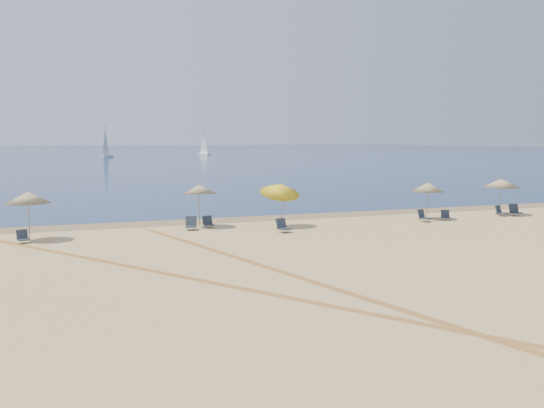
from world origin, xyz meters
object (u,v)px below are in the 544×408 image
(chair_9, at_px, (515,211))
(umbrella_1, at_px, (28,198))
(umbrella_2, at_px, (199,189))
(chair_7, at_px, (446,216))
(chair_2, at_px, (23,237))
(chair_3, at_px, (191,224))
(chair_5, at_px, (283,226))
(chair_8, at_px, (500,211))
(umbrella_4, at_px, (428,187))
(chair_4, at_px, (208,222))
(umbrella_3, at_px, (280,189))
(sailboat_0, at_px, (106,148))
(umbrella_5, at_px, (501,183))
(sailboat_1, at_px, (204,148))
(chair_6, at_px, (423,216))

(chair_9, bearing_deg, umbrella_1, -170.59)
(umbrella_2, bearing_deg, chair_7, -8.62)
(umbrella_2, relative_size, chair_2, 3.40)
(umbrella_1, xyz_separation_m, chair_3, (8.09, 0.84, -1.78))
(chair_5, xyz_separation_m, chair_7, (10.94, 1.08, -0.05))
(chair_9, bearing_deg, chair_8, 177.42)
(umbrella_4, bearing_deg, umbrella_2, 173.66)
(chair_3, xyz_separation_m, chair_4, (1.07, 0.52, -0.03))
(umbrella_3, bearing_deg, chair_4, 160.02)
(chair_9, distance_m, sailboat_0, 130.95)
(chair_4, relative_size, chair_5, 0.77)
(umbrella_4, relative_size, chair_7, 3.10)
(chair_4, distance_m, chair_7, 14.33)
(chair_8, relative_size, chair_9, 0.99)
(umbrella_5, xyz_separation_m, chair_9, (0.65, -0.63, -1.73))
(umbrella_2, bearing_deg, sailboat_1, 75.93)
(chair_2, distance_m, sailboat_1, 153.26)
(chair_2, height_order, chair_5, chair_5)
(chair_3, height_order, chair_9, chair_9)
(umbrella_5, distance_m, sailboat_0, 130.24)
(umbrella_4, relative_size, chair_4, 3.52)
(chair_2, distance_m, chair_3, 8.48)
(sailboat_0, xyz_separation_m, sailboat_1, (29.55, 16.03, -0.42))
(chair_4, bearing_deg, umbrella_5, -6.96)
(umbrella_3, bearing_deg, chair_6, -4.60)
(chair_9, relative_size, sailboat_1, 0.12)
(umbrella_3, xyz_separation_m, chair_5, (-0.50, -1.68, -1.84))
(umbrella_1, relative_size, chair_4, 3.70)
(chair_2, bearing_deg, umbrella_1, 43.68)
(umbrella_3, height_order, chair_2, umbrella_3)
(umbrella_3, bearing_deg, sailboat_0, 88.92)
(chair_7, bearing_deg, chair_3, -161.29)
(chair_2, bearing_deg, chair_5, -22.82)
(umbrella_5, xyz_separation_m, chair_3, (-20.08, 0.56, -1.74))
(sailboat_0, bearing_deg, umbrella_3, -62.01)
(sailboat_1, bearing_deg, chair_7, -121.95)
(umbrella_1, xyz_separation_m, chair_5, (12.41, -1.70, -1.78))
(umbrella_4, distance_m, sailboat_0, 130.02)
(umbrella_3, height_order, umbrella_5, umbrella_3)
(chair_3, xyz_separation_m, sailboat_0, (7.27, 129.06, 2.23))
(sailboat_1, bearing_deg, umbrella_2, -127.65)
(umbrella_3, bearing_deg, chair_5, -106.46)
(chair_2, bearing_deg, chair_9, -17.18)
(chair_3, bearing_deg, sailboat_1, 89.96)
(chair_6, distance_m, chair_8, 6.15)
(chair_4, height_order, chair_9, chair_9)
(chair_6, bearing_deg, chair_7, -21.21)
(chair_7, height_order, sailboat_1, sailboat_1)
(umbrella_3, height_order, chair_5, umbrella_3)
(chair_6, relative_size, chair_7, 1.20)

